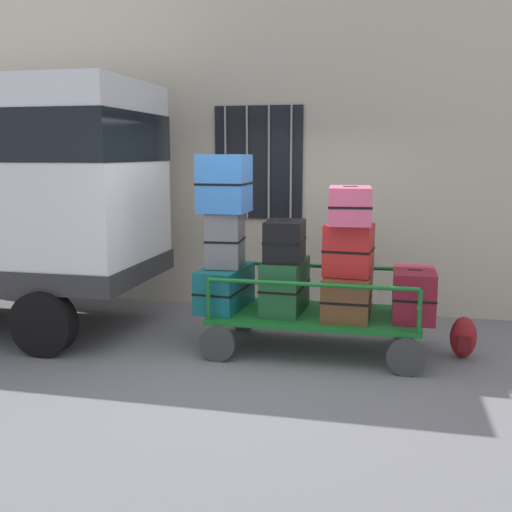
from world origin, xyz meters
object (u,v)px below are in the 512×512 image
luggage_cart (316,319)px  suitcase_left_top (225,183)px  suitcase_center_middle (349,250)px  backpack (463,337)px  suitcase_midleft_bottom (285,286)px  suitcase_center_top (350,205)px  suitcase_midright_bottom (414,295)px  suitcase_center_bottom (348,294)px  suitcase_midleft_middle (285,240)px  suitcase_left_bottom (225,288)px  suitcase_left_middle (225,240)px

luggage_cart → suitcase_left_top: suitcase_left_top is taller
suitcase_center_middle → backpack: 1.52m
suitcase_midleft_bottom → suitcase_center_middle: bearing=-3.8°
suitcase_center_top → suitcase_midright_bottom: bearing=2.6°
suitcase_center_bottom → suitcase_center_middle: size_ratio=1.66×
suitcase_midleft_middle → suitcase_center_bottom: bearing=4.6°
suitcase_left_top → suitcase_midleft_bottom: suitcase_left_top is taller
luggage_cart → suitcase_left_bottom: suitcase_left_bottom is taller
suitcase_left_bottom → suitcase_left_middle: size_ratio=1.48×
suitcase_left_bottom → suitcase_center_bottom: suitcase_left_bottom is taller
suitcase_left_top → suitcase_midright_bottom: (2.03, -0.03, -1.12)m
luggage_cart → suitcase_center_bottom: 0.45m
suitcase_center_middle → suitcase_center_top: 0.46m
suitcase_midleft_middle → backpack: (1.88, 0.15, -0.99)m
suitcase_left_bottom → suitcase_center_middle: 1.44m
luggage_cart → suitcase_midleft_bottom: size_ratio=2.86×
suitcase_center_bottom → backpack: bearing=4.6°
suitcase_left_middle → suitcase_center_bottom: (1.35, -0.02, -0.55)m
suitcase_left_middle → suitcase_center_middle: bearing=-3.1°
suitcase_left_middle → suitcase_center_bottom: size_ratio=0.67×
suitcase_midleft_bottom → suitcase_center_middle: size_ratio=1.47×
suitcase_center_middle → suitcase_center_top: (-0.00, -0.00, 0.46)m
suitcase_midright_bottom → suitcase_center_middle: bearing=-177.5°
suitcase_center_middle → suitcase_midright_bottom: (0.68, 0.03, -0.45)m
suitcase_center_bottom → suitcase_center_top: size_ratio=1.27×
suitcase_left_top → suitcase_midright_bottom: suitcase_left_top is taller
suitcase_center_top → backpack: size_ratio=1.61×
suitcase_midleft_middle → suitcase_left_bottom: bearing=176.7°
suitcase_midleft_middle → luggage_cart: bearing=5.7°
suitcase_center_middle → suitcase_center_top: size_ratio=0.76×
suitcase_midleft_middle → suitcase_center_bottom: (0.68, 0.05, -0.57)m
suitcase_left_bottom → suitcase_left_top: bearing=90.0°
backpack → suitcase_midleft_middle: bearing=-175.4°
suitcase_midleft_bottom → suitcase_center_middle: suitcase_center_middle is taller
suitcase_left_middle → suitcase_center_middle: 1.36m
suitcase_midleft_bottom → suitcase_midright_bottom: suitcase_midleft_bottom is taller
suitcase_center_top → suitcase_left_bottom: bearing=178.2°
suitcase_left_bottom → suitcase_midleft_bottom: suitcase_midleft_bottom is taller
suitcase_midright_bottom → backpack: (0.53, 0.12, -0.46)m
suitcase_left_middle → suitcase_midleft_bottom: 0.83m
suitcase_midleft_middle → suitcase_left_middle: bearing=174.0°
luggage_cart → suitcase_center_bottom: bearing=3.6°
suitcase_left_top → suitcase_midright_bottom: bearing=-0.9°
suitcase_midright_bottom → backpack: size_ratio=1.49×
suitcase_left_bottom → suitcase_midright_bottom: bearing=-0.3°
suitcase_left_middle → luggage_cart: bearing=-2.1°
suitcase_left_top → suitcase_center_middle: suitcase_left_top is taller
suitcase_left_top → suitcase_center_top: bearing=-2.7°
luggage_cart → backpack: backpack is taller
suitcase_left_middle → suitcase_center_top: size_ratio=0.85×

